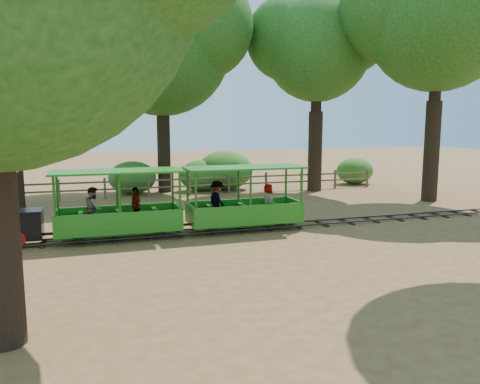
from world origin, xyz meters
name	(u,v)px	position (x,y,z in m)	size (l,w,h in m)	color
ground	(268,228)	(0.00, 0.00, 0.00)	(90.00, 90.00, 0.00)	#9C6F43
track	(268,226)	(0.00, 0.00, 0.07)	(22.00, 1.00, 0.10)	#3F3D3A
carriage_front	(117,213)	(-4.90, -0.01, 0.82)	(3.84, 1.57, 2.00)	#227A1A
carriage_rear	(241,205)	(-0.95, 0.00, 0.83)	(3.84, 1.57, 2.00)	#227A1A
oak_nw	(2,16)	(-8.53, 6.09, 7.54)	(8.35, 7.35, 10.54)	#2D2116
oak_nc	(160,39)	(-2.03, 9.59, 7.62)	(8.59, 7.56, 10.71)	#2D2116
oak_ne	(316,43)	(5.47, 7.57, 7.48)	(6.71, 5.90, 9.92)	#2D2116
oak_e	(438,11)	(8.97, 3.08, 8.27)	(7.81, 6.87, 11.09)	#2D2116
fence	(210,183)	(0.00, 8.00, 0.58)	(18.10, 0.10, 1.00)	brown
shrub_west	(132,178)	(-3.63, 9.30, 0.82)	(2.36, 1.81, 1.63)	#2D6B1E
shrub_mid_w	(225,170)	(1.18, 9.30, 1.03)	(2.98, 2.29, 2.06)	#2D6B1E
shrub_mid_e	(202,175)	(-0.09, 9.30, 0.81)	(2.35, 1.81, 1.63)	#2D6B1E
shrub_east	(355,171)	(9.00, 9.30, 0.77)	(2.21, 1.70, 1.53)	#2D6B1E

